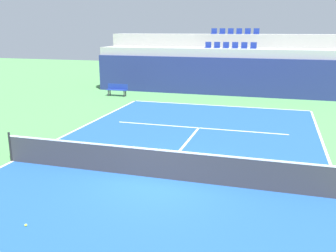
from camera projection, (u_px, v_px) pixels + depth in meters
ground_plane at (157, 178)px, 11.79m from camera, size 80.00×80.00×0.00m
court_surface at (157, 178)px, 11.79m from camera, size 11.00×24.00×0.01m
baseline_far at (217, 106)px, 22.86m from camera, size 11.00×0.10×0.00m
sideline_left at (13, 161)px, 13.28m from camera, size 0.10×24.00×0.00m
service_line_far at (199, 128)px, 17.72m from camera, size 8.26×0.10×0.00m
centre_service_line at (182, 148)px, 14.75m from camera, size 0.10×6.40×0.00m
back_wall at (226, 77)px, 26.02m from camera, size 19.56×0.30×2.65m
stands_tier_lower at (229, 71)px, 27.20m from camera, size 19.56×2.40×3.24m
stands_tier_upper at (233, 61)px, 29.30m from camera, size 19.56×2.40×4.21m
seating_row_lower at (230, 46)px, 26.85m from camera, size 3.72×0.44×0.44m
seating_row_upper at (235, 32)px, 28.82m from camera, size 3.72×0.44×0.44m
tennis_net at (157, 163)px, 11.66m from camera, size 11.08×0.08×1.07m
player_bench at (117, 89)px, 26.04m from camera, size 1.50×0.40×0.85m
tennis_ball_1 at (26, 225)px, 8.89m from camera, size 0.07×0.07×0.07m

